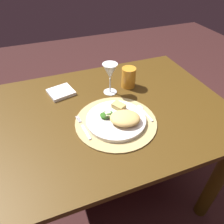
{
  "coord_description": "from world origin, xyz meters",
  "views": [
    {
      "loc": [
        -0.29,
        -0.75,
        1.38
      ],
      "look_at": [
        -0.03,
        -0.05,
        0.76
      ],
      "focal_mm": 33.74,
      "sensor_mm": 36.0,
      "label": 1
    }
  ],
  "objects": [
    {
      "name": "fork",
      "position": [
        -0.18,
        -0.1,
        0.75
      ],
      "size": [
        0.03,
        0.16,
        0.0
      ],
      "color": "silver",
      "rests_on": "placemat"
    },
    {
      "name": "ground_plane",
      "position": [
        0.0,
        0.0,
        0.0
      ],
      "size": [
        6.0,
        6.0,
        0.0
      ],
      "primitive_type": "plane",
      "color": "#371B1A"
    },
    {
      "name": "wine_glass",
      "position": [
        0.03,
        0.13,
        0.86
      ],
      "size": [
        0.08,
        0.08,
        0.17
      ],
      "color": "silver",
      "rests_on": "dining_table"
    },
    {
      "name": "amber_tumbler",
      "position": [
        0.15,
        0.16,
        0.8
      ],
      "size": [
        0.08,
        0.08,
        0.11
      ],
      "primitive_type": "cylinder",
      "color": "orange",
      "rests_on": "dining_table"
    },
    {
      "name": "napkin",
      "position": [
        -0.22,
        0.21,
        0.75
      ],
      "size": [
        0.15,
        0.14,
        0.02
      ],
      "primitive_type": "cube",
      "rotation": [
        0.0,
        0.0,
        0.24
      ],
      "color": "silver",
      "rests_on": "dining_table"
    },
    {
      "name": "dinner_plate",
      "position": [
        -0.03,
        -0.1,
        0.76
      ],
      "size": [
        0.27,
        0.27,
        0.02
      ],
      "primitive_type": "cylinder",
      "color": "silver",
      "rests_on": "placemat"
    },
    {
      "name": "pasta_serving",
      "position": [
        0.0,
        -0.13,
        0.79
      ],
      "size": [
        0.16,
        0.15,
        0.04
      ],
      "primitive_type": "ellipsoid",
      "rotation": [
        0.0,
        0.0,
        5.9
      ],
      "color": "#EABB68",
      "rests_on": "dinner_plate"
    },
    {
      "name": "placemat",
      "position": [
        -0.03,
        -0.1,
        0.75
      ],
      "size": [
        0.37,
        0.37,
        0.01
      ],
      "primitive_type": "cylinder",
      "color": "tan",
      "rests_on": "dining_table"
    },
    {
      "name": "spoon",
      "position": [
        0.12,
        -0.07,
        0.75
      ],
      "size": [
        0.03,
        0.13,
        0.01
      ],
      "color": "silver",
      "rests_on": "placemat"
    },
    {
      "name": "dining_table",
      "position": [
        0.0,
        0.0,
        0.58
      ],
      "size": [
        1.11,
        0.84,
        0.74
      ],
      "color": "#48300F",
      "rests_on": "ground"
    },
    {
      "name": "bread_piece",
      "position": [
        0.01,
        -0.04,
        0.78
      ],
      "size": [
        0.06,
        0.07,
        0.02
      ],
      "primitive_type": "cube",
      "rotation": [
        0.0,
        0.0,
        2.07
      ],
      "color": "tan",
      "rests_on": "dinner_plate"
    },
    {
      "name": "salad_greens",
      "position": [
        -0.06,
        -0.07,
        0.78
      ],
      "size": [
        0.07,
        0.07,
        0.03
      ],
      "color": "#495714",
      "rests_on": "dinner_plate"
    }
  ]
}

